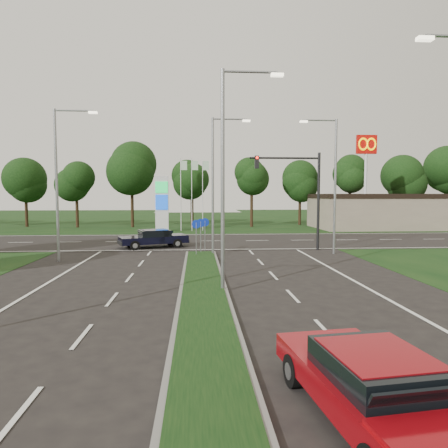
{
  "coord_description": "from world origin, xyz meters",
  "views": [
    {
      "loc": [
        -0.25,
        -10.23,
        4.0
      ],
      "look_at": [
        1.41,
        14.16,
        2.2
      ],
      "focal_mm": 32.0,
      "sensor_mm": 36.0,
      "label": 1
    }
  ],
  "objects": [
    {
      "name": "navy_sedan",
      "position": [
        -3.52,
        20.01,
        0.73
      ],
      "size": [
        5.35,
        3.6,
        1.36
      ],
      "rotation": [
        0.0,
        0.0,
        1.92
      ],
      "color": "black",
      "rests_on": "ground"
    },
    {
      "name": "streetlight_left_far",
      "position": [
        -8.3,
        14.0,
        5.08
      ],
      "size": [
        2.53,
        0.22,
        9.0
      ],
      "color": "gray",
      "rests_on": "ground"
    },
    {
      "name": "mcdonalds_sign",
      "position": [
        18.0,
        31.97,
        7.99
      ],
      "size": [
        2.2,
        0.47,
        10.4
      ],
      "color": "silver",
      "rests_on": "ground"
    },
    {
      "name": "gas_pylon",
      "position": [
        -3.79,
        33.05,
        3.2
      ],
      "size": [
        5.8,
        1.26,
        8.0
      ],
      "color": "silver",
      "rests_on": "ground"
    },
    {
      "name": "red_sedan",
      "position": [
        2.81,
        -3.74,
        0.71
      ],
      "size": [
        2.52,
        4.99,
        1.32
      ],
      "rotation": [
        0.0,
        0.0,
        0.12
      ],
      "color": "maroon",
      "rests_on": "ground"
    },
    {
      "name": "streetlight_right_far",
      "position": [
        8.8,
        16.0,
        5.08
      ],
      "size": [
        2.53,
        0.22,
        9.0
      ],
      "rotation": [
        0.0,
        0.0,
        3.14
      ],
      "color": "gray",
      "rests_on": "ground"
    },
    {
      "name": "cross_road",
      "position": [
        0.0,
        24.0,
        0.0
      ],
      "size": [
        160.0,
        12.0,
        0.02
      ],
      "primitive_type": "cube",
      "color": "black",
      "rests_on": "ground"
    },
    {
      "name": "streetlight_median_far",
      "position": [
        1.0,
        16.0,
        5.08
      ],
      "size": [
        2.53,
        0.22,
        9.0
      ],
      "color": "gray",
      "rests_on": "ground"
    },
    {
      "name": "commercial_building",
      "position": [
        22.0,
        36.0,
        2.0
      ],
      "size": [
        16.0,
        9.0,
        4.0
      ],
      "primitive_type": "cube",
      "color": "gray",
      "rests_on": "ground"
    },
    {
      "name": "ground",
      "position": [
        0.0,
        0.0,
        0.0
      ],
      "size": [
        160.0,
        160.0,
        0.0
      ],
      "primitive_type": "plane",
      "color": "black",
      "rests_on": "ground"
    },
    {
      "name": "traffic_signal",
      "position": [
        7.19,
        18.0,
        4.65
      ],
      "size": [
        5.1,
        0.42,
        7.0
      ],
      "color": "black",
      "rests_on": "ground"
    },
    {
      "name": "verge_far",
      "position": [
        0.0,
        55.0,
        0.0
      ],
      "size": [
        160.0,
        50.0,
        0.02
      ],
      "primitive_type": "cube",
      "color": "black",
      "rests_on": "ground"
    },
    {
      "name": "streetlight_median_near",
      "position": [
        1.0,
        6.0,
        5.08
      ],
      "size": [
        2.53,
        0.22,
        9.0
      ],
      "color": "gray",
      "rests_on": "ground"
    },
    {
      "name": "median_kerb",
      "position": [
        0.0,
        4.0,
        0.06
      ],
      "size": [
        2.0,
        26.0,
        0.12
      ],
      "primitive_type": "cube",
      "color": "slate",
      "rests_on": "ground"
    },
    {
      "name": "median_signs",
      "position": [
        0.0,
        16.4,
        1.71
      ],
      "size": [
        1.16,
        1.76,
        2.38
      ],
      "color": "gray",
      "rests_on": "ground"
    },
    {
      "name": "treeline_far",
      "position": [
        0.1,
        39.93,
        6.83
      ],
      "size": [
        6.0,
        6.0,
        9.9
      ],
      "color": "black",
      "rests_on": "ground"
    }
  ]
}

